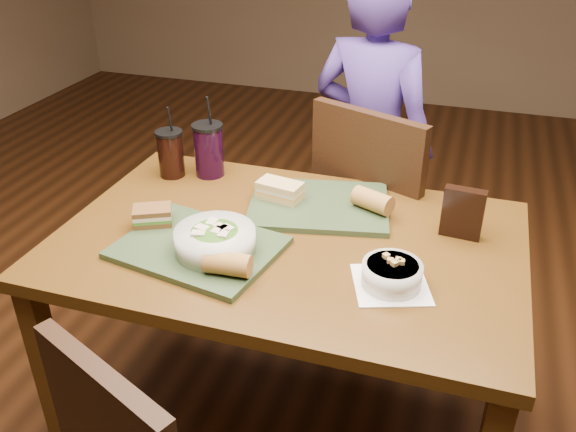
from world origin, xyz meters
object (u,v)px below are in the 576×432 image
at_px(sandwich_near, 153,215).
at_px(cup_cola, 171,153).
at_px(chair_far, 368,217).
at_px(diner, 371,146).
at_px(salad_bowl, 215,239).
at_px(baguette_far, 373,201).
at_px(sandwich_far, 280,190).
at_px(tray_far, 319,205).
at_px(chip_bag, 463,213).
at_px(soup_bowl, 392,274).
at_px(baguette_near, 228,264).
at_px(dining_table, 288,264).
at_px(tray_near, 198,248).
at_px(cup_berry, 209,150).

height_order(sandwich_near, cup_cola, cup_cola).
bearing_deg(chair_far, diner, 100.57).
relative_size(salad_bowl, baguette_far, 1.78).
bearing_deg(sandwich_far, tray_far, 3.20).
bearing_deg(baguette_far, chip_bag, -9.74).
bearing_deg(soup_bowl, baguette_near, -165.86).
bearing_deg(cup_cola, sandwich_far, -10.95).
relative_size(dining_table, chip_bag, 8.77).
height_order(chair_far, tray_near, chair_far).
height_order(salad_bowl, soup_bowl, salad_bowl).
distance_m(soup_bowl, cup_cola, 0.91).
bearing_deg(tray_far, salad_bowl, -119.00).
height_order(diner, tray_near, diner).
distance_m(diner, baguette_near, 1.10).
bearing_deg(cup_berry, sandwich_far, -22.96).
height_order(tray_far, salad_bowl, salad_bowl).
bearing_deg(sandwich_near, tray_near, -21.45).
bearing_deg(tray_near, cup_berry, 110.36).
bearing_deg(sandwich_far, sandwich_near, -139.06).
bearing_deg(baguette_near, chair_far, 74.58).
distance_m(chair_far, diner, 0.34).
bearing_deg(chair_far, cup_berry, -155.87).
height_order(soup_bowl, chip_bag, chip_bag).
distance_m(salad_bowl, cup_berry, 0.52).
distance_m(baguette_near, baguette_far, 0.52).
xyz_separation_m(salad_bowl, sandwich_far, (0.07, 0.34, -0.01)).
bearing_deg(sandwich_far, tray_near, -110.98).
relative_size(cup_cola, cup_berry, 0.88).
distance_m(baguette_near, chip_bag, 0.67).
xyz_separation_m(cup_berry, chip_bag, (0.84, -0.15, -0.02)).
bearing_deg(sandwich_near, salad_bowl, -19.04).
relative_size(soup_bowl, baguette_near, 1.97).
bearing_deg(dining_table, baguette_far, 45.36).
bearing_deg(chair_far, salad_bowl, -112.59).
relative_size(sandwich_far, cup_berry, 0.53).
relative_size(chair_far, baguette_near, 8.35).
relative_size(tray_near, sandwich_far, 2.84).
bearing_deg(sandwich_near, diner, 63.22).
height_order(diner, salad_bowl, diner).
xyz_separation_m(chair_far, tray_near, (-0.35, -0.68, 0.21)).
bearing_deg(soup_bowl, chip_bag, 63.82).
xyz_separation_m(diner, sandwich_far, (-0.16, -0.66, 0.09)).
height_order(diner, sandwich_far, diner).
distance_m(tray_near, cup_berry, 0.49).
distance_m(chair_far, cup_berry, 0.63).
distance_m(salad_bowl, chip_bag, 0.69).
xyz_separation_m(tray_far, cup_berry, (-0.42, 0.12, 0.08)).
bearing_deg(diner, sandwich_far, 90.65).
distance_m(soup_bowl, baguette_near, 0.41).
distance_m(tray_far, sandwich_far, 0.13).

